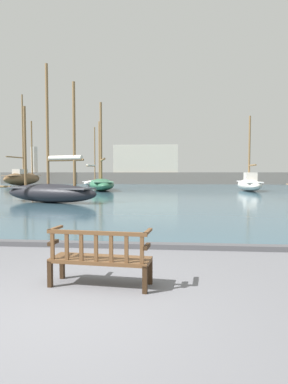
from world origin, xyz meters
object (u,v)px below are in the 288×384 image
object	(u,v)px
sailboat_far_starboard	(249,184)
sailboat_outer_starboard	(51,190)
sailboat_distant_harbor	(23,177)
sailboat_outer_port	(101,183)
sailboat_mid_port	(95,181)
park_bench	(100,257)

from	to	relation	value
sailboat_far_starboard	sailboat_outer_starboard	bearing A→B (deg)	-135.12
sailboat_distant_harbor	sailboat_outer_port	size ratio (longest dim) A/B	1.45
sailboat_distant_harbor	sailboat_mid_port	world-z (taller)	sailboat_distant_harbor
park_bench	sailboat_outer_port	bearing A→B (deg)	102.44
sailboat_mid_port	park_bench	bearing A→B (deg)	-76.27
sailboat_far_starboard	sailboat_outer_starboard	distance (m)	19.99
sailboat_distant_harbor	sailboat_far_starboard	bearing A→B (deg)	-23.33
park_bench	sailboat_distant_harbor	size ratio (longest dim) A/B	0.13
sailboat_outer_starboard	sailboat_outer_port	xyz separation A→B (m)	(-0.06, 13.75, 0.01)
sailboat_distant_harbor	park_bench	bearing A→B (deg)	-63.61
park_bench	sailboat_mid_port	world-z (taller)	sailboat_mid_port
sailboat_mid_port	sailboat_outer_starboard	bearing A→B (deg)	-82.11
sailboat_mid_port	sailboat_outer_port	distance (m)	11.81
park_bench	sailboat_distant_harbor	bearing A→B (deg)	116.39
park_bench	sailboat_outer_starboard	size ratio (longest dim) A/B	0.21
sailboat_outer_starboard	sailboat_far_starboard	bearing A→B (deg)	44.88
sailboat_far_starboard	park_bench	bearing A→B (deg)	-106.19
sailboat_outer_port	sailboat_distant_harbor	bearing A→B (deg)	137.94
sailboat_distant_harbor	sailboat_outer_port	xyz separation A→B (m)	(13.78, -12.44, -0.34)
park_bench	sailboat_far_starboard	xyz separation A→B (m)	(8.12, 27.99, 0.29)
sailboat_mid_port	sailboat_outer_port	size ratio (longest dim) A/B	0.90
sailboat_far_starboard	sailboat_outer_port	distance (m)	14.23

